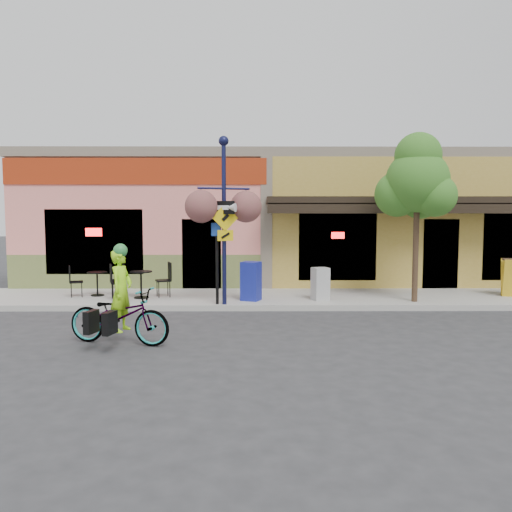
# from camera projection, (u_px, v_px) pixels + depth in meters

# --- Properties ---
(ground) EXTENTS (90.00, 90.00, 0.00)m
(ground) POSITION_uv_depth(u_px,v_px,m) (311.00, 315.00, 12.10)
(ground) COLOR #2D2D30
(ground) RESTS_ON ground
(sidewalk) EXTENTS (24.00, 3.00, 0.15)m
(sidewalk) POSITION_uv_depth(u_px,v_px,m) (303.00, 298.00, 14.09)
(sidewalk) COLOR #9E9B93
(sidewalk) RESTS_ON ground
(curb) EXTENTS (24.00, 0.12, 0.15)m
(curb) POSITION_uv_depth(u_px,v_px,m) (309.00, 308.00, 12.65)
(curb) COLOR #A8A59E
(curb) RESTS_ON ground
(building) EXTENTS (18.20, 8.20, 4.50)m
(building) POSITION_uv_depth(u_px,v_px,m) (289.00, 219.00, 19.39)
(building) COLOR #F28277
(building) RESTS_ON ground
(bicycle) EXTENTS (2.13, 1.18, 1.06)m
(bicycle) POSITION_uv_depth(u_px,v_px,m) (119.00, 316.00, 9.35)
(bicycle) COLOR maroon
(bicycle) RESTS_ON ground
(cyclist_rider) EXTENTS (0.49, 0.63, 1.54)m
(cyclist_rider) POSITION_uv_depth(u_px,v_px,m) (122.00, 304.00, 9.33)
(cyclist_rider) COLOR #A0F219
(cyclist_rider) RESTS_ON ground
(lamp_post) EXTENTS (1.46, 0.97, 4.25)m
(lamp_post) POSITION_uv_depth(u_px,v_px,m) (224.00, 221.00, 12.56)
(lamp_post) COLOR #13163D
(lamp_post) RESTS_ON sidewalk
(one_way_sign) EXTENTS (1.02, 0.53, 2.62)m
(one_way_sign) POSITION_uv_depth(u_px,v_px,m) (217.00, 253.00, 12.64)
(one_way_sign) COLOR black
(one_way_sign) RESTS_ON sidewalk
(cafe_set_left) EXTENTS (1.64, 1.20, 0.89)m
(cafe_set_left) POSITION_uv_depth(u_px,v_px,m) (97.00, 280.00, 14.04)
(cafe_set_left) COLOR black
(cafe_set_left) RESTS_ON sidewalk
(cafe_set_right) EXTENTS (1.80, 1.32, 0.97)m
(cafe_set_right) POSITION_uv_depth(u_px,v_px,m) (141.00, 280.00, 13.64)
(cafe_set_right) COLOR black
(cafe_set_right) RESTS_ON sidewalk
(newspaper_box_blue) EXTENTS (0.59, 0.56, 1.04)m
(newspaper_box_blue) POSITION_uv_depth(u_px,v_px,m) (251.00, 281.00, 13.28)
(newspaper_box_blue) COLOR navy
(newspaper_box_blue) RESTS_ON sidewalk
(newspaper_box_grey) EXTENTS (0.50, 0.48, 0.87)m
(newspaper_box_grey) POSITION_uv_depth(u_px,v_px,m) (320.00, 284.00, 13.34)
(newspaper_box_grey) COLOR #A9A9A9
(newspaper_box_grey) RESTS_ON sidewalk
(street_tree) EXTENTS (2.13, 2.13, 4.45)m
(street_tree) POSITION_uv_depth(u_px,v_px,m) (417.00, 217.00, 12.97)
(street_tree) COLOR #3D7A26
(street_tree) RESTS_ON sidewalk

